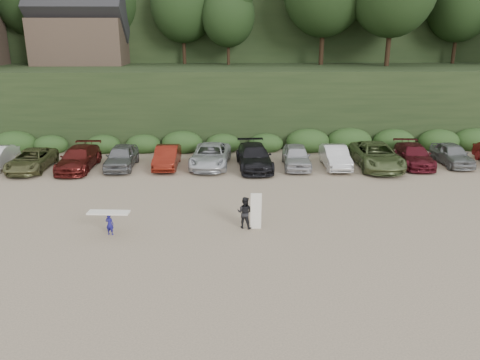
{
  "coord_description": "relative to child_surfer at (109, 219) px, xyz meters",
  "views": [
    {
      "loc": [
        1.14,
        -21.05,
        9.05
      ],
      "look_at": [
        1.83,
        3.0,
        1.3
      ],
      "focal_mm": 35.0,
      "sensor_mm": 36.0,
      "label": 1
    }
  ],
  "objects": [
    {
      "name": "adult_surfer",
      "position": [
        6.3,
        0.6,
        0.02
      ],
      "size": [
        1.24,
        0.82,
        1.84
      ],
      "color": "black",
      "rests_on": "ground"
    },
    {
      "name": "child_surfer",
      "position": [
        0.0,
        0.0,
        0.0
      ],
      "size": [
        1.93,
        0.67,
        1.14
      ],
      "color": "navy",
      "rests_on": "ground"
    },
    {
      "name": "parked_cars",
      "position": [
        5.56,
        10.98,
        -0.01
      ],
      "size": [
        39.48,
        6.38,
        1.65
      ],
      "color": "#ADACB1",
      "rests_on": "ground"
    },
    {
      "name": "hillside_backdrop",
      "position": [
        4.03,
        36.97,
        10.45
      ],
      "size": [
        90.0,
        41.5,
        28.0
      ],
      "color": "black",
      "rests_on": "ground"
    },
    {
      "name": "ground",
      "position": [
        4.29,
        1.04,
        -0.77
      ],
      "size": [
        120.0,
        120.0,
        0.0
      ],
      "primitive_type": "plane",
      "color": "tan",
      "rests_on": "ground"
    }
  ]
}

